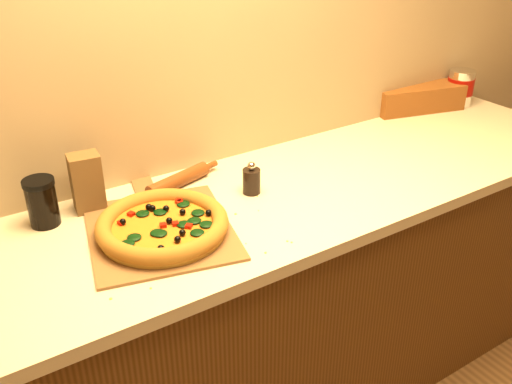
% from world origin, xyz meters
% --- Properties ---
extents(cabinet, '(2.80, 0.65, 0.86)m').
position_xyz_m(cabinet, '(0.00, 1.43, 0.43)').
color(cabinet, '#482C0F').
rests_on(cabinet, ground).
extents(countertop, '(2.84, 0.68, 0.04)m').
position_xyz_m(countertop, '(0.00, 1.43, 0.88)').
color(countertop, beige).
rests_on(countertop, cabinet).
extents(pizza_peel, '(0.49, 0.64, 0.01)m').
position_xyz_m(pizza_peel, '(-0.32, 1.43, 0.90)').
color(pizza_peel, brown).
rests_on(pizza_peel, countertop).
extents(pizza, '(0.37, 0.37, 0.05)m').
position_xyz_m(pizza, '(-0.33, 1.39, 0.93)').
color(pizza, '#BF8D2F').
rests_on(pizza, pizza_peel).
extents(pepper_grinder, '(0.06, 0.06, 0.11)m').
position_xyz_m(pepper_grinder, '(0.02, 1.47, 0.94)').
color(pepper_grinder, black).
rests_on(pepper_grinder, countertop).
extents(rolling_pin, '(0.34, 0.12, 0.05)m').
position_xyz_m(rolling_pin, '(-0.16, 1.64, 0.92)').
color(rolling_pin, '#5B300F').
rests_on(rolling_pin, countertop).
extents(coffee_canister, '(0.12, 0.12, 0.16)m').
position_xyz_m(coffee_canister, '(1.27, 1.68, 0.98)').
color(coffee_canister, silver).
rests_on(coffee_canister, countertop).
extents(bread_bag, '(0.42, 0.23, 0.11)m').
position_xyz_m(bread_bag, '(1.06, 1.73, 0.96)').
color(bread_bag, brown).
rests_on(bread_bag, countertop).
extents(paper_bag, '(0.10, 0.08, 0.18)m').
position_xyz_m(paper_bag, '(-0.45, 1.66, 0.99)').
color(paper_bag, brown).
rests_on(paper_bag, countertop).
extents(dark_jar, '(0.09, 0.09, 0.14)m').
position_xyz_m(dark_jar, '(-0.59, 1.64, 0.97)').
color(dark_jar, black).
rests_on(dark_jar, countertop).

